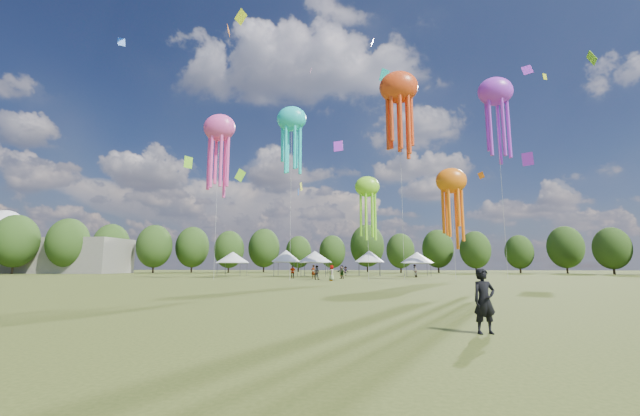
# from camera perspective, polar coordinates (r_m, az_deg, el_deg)

# --- Properties ---
(ground) EXTENTS (300.00, 300.00, 0.00)m
(ground) POSITION_cam_1_polar(r_m,az_deg,el_deg) (14.67, -9.15, -14.94)
(ground) COLOR #384416
(ground) RESTS_ON ground
(observer_main) EXTENTS (0.69, 0.54, 1.65)m
(observer_main) POSITION_cam_1_polar(r_m,az_deg,el_deg) (11.24, 22.60, -12.24)
(observer_main) COLOR black
(observer_main) RESTS_ON ground
(spectator_near) EXTENTS (1.02, 0.89, 1.77)m
(spectator_near) POSITION_cam_1_polar(r_m,az_deg,el_deg) (50.24, -0.49, -9.29)
(spectator_near) COLOR gray
(spectator_near) RESTS_ON ground
(spectators_far) EXTENTS (18.68, 24.16, 1.93)m
(spectators_far) POSITION_cam_1_polar(r_m,az_deg,el_deg) (58.41, 4.09, -9.13)
(spectators_far) COLOR gray
(spectators_far) RESTS_ON ground
(festival_tents) EXTENTS (36.98, 9.64, 4.41)m
(festival_tents) POSITION_cam_1_polar(r_m,az_deg,el_deg) (67.62, 0.40, -7.06)
(festival_tents) COLOR #47474C
(festival_tents) RESTS_ON ground
(show_kites) EXTENTS (43.66, 15.20, 29.44)m
(show_kites) POSITION_cam_1_polar(r_m,az_deg,el_deg) (55.49, 9.94, 11.21)
(show_kites) COLOR #19DCD8
(show_kites) RESTS_ON ground
(small_kites) EXTENTS (61.96, 55.78, 44.95)m
(small_kites) POSITION_cam_1_polar(r_m,az_deg,el_deg) (63.28, 0.10, 18.29)
(small_kites) COLOR #19DCD8
(small_kites) RESTS_ON ground
(treeline) EXTENTS (201.57, 95.24, 13.43)m
(treeline) POSITION_cam_1_polar(r_m,az_deg,el_deg) (77.11, 0.51, -4.75)
(treeline) COLOR #38281C
(treeline) RESTS_ON ground
(hangar) EXTENTS (40.00, 12.00, 8.00)m
(hangar) POSITION_cam_1_polar(r_m,az_deg,el_deg) (114.71, -35.33, -5.68)
(hangar) COLOR gray
(hangar) RESTS_ON ground
(radome) EXTENTS (9.00, 9.00, 16.00)m
(radome) POSITION_cam_1_polar(r_m,az_deg,el_deg) (130.28, -38.65, -2.88)
(radome) COLOR white
(radome) RESTS_ON ground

